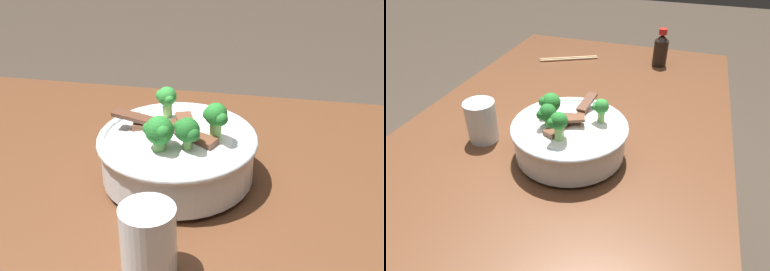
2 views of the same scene
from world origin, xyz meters
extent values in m
cube|color=#56331E|center=(0.00, 0.00, 0.75)|extent=(1.28, 0.77, 0.05)
cylinder|color=silver|center=(-0.10, -0.05, 0.78)|extent=(0.10, 0.10, 0.01)
cylinder|color=silver|center=(-0.10, -0.05, 0.81)|extent=(0.23, 0.23, 0.06)
torus|color=silver|center=(-0.10, -0.05, 0.85)|extent=(0.24, 0.24, 0.01)
ellipsoid|color=white|center=(-0.10, -0.05, 0.83)|extent=(0.20, 0.20, 0.05)
cube|color=#563323|center=(-0.10, -0.05, 0.87)|extent=(0.04, 0.05, 0.02)
cube|color=brown|center=(-0.11, -0.05, 0.87)|extent=(0.04, 0.06, 0.01)
cube|color=brown|center=(-0.07, -0.06, 0.86)|extent=(0.08, 0.02, 0.01)
cube|color=#563323|center=(-0.03, -0.06, 0.87)|extent=(0.07, 0.03, 0.01)
cube|color=brown|center=(-0.13, -0.03, 0.86)|extent=(0.06, 0.05, 0.01)
cylinder|color=#7AB256|center=(-0.16, -0.05, 0.87)|extent=(0.02, 0.02, 0.03)
sphere|color=#237028|center=(-0.16, -0.05, 0.89)|extent=(0.03, 0.03, 0.03)
sphere|color=#237028|center=(-0.14, -0.05, 0.89)|extent=(0.02, 0.02, 0.02)
sphere|color=#237028|center=(-0.17, -0.04, 0.89)|extent=(0.02, 0.02, 0.02)
cylinder|color=#7AB256|center=(-0.12, -0.01, 0.86)|extent=(0.01, 0.01, 0.02)
sphere|color=#1E6023|center=(-0.12, -0.01, 0.88)|extent=(0.04, 0.04, 0.04)
sphere|color=#1E6023|center=(-0.11, -0.01, 0.89)|extent=(0.02, 0.02, 0.02)
sphere|color=#1E6023|center=(-0.13, 0.00, 0.88)|extent=(0.02, 0.02, 0.02)
cylinder|color=#5B9947|center=(-0.08, 0.00, 0.86)|extent=(0.02, 0.02, 0.02)
sphere|color=#237028|center=(-0.08, 0.00, 0.88)|extent=(0.04, 0.04, 0.04)
sphere|color=#237028|center=(-0.07, 0.00, 0.89)|extent=(0.02, 0.02, 0.02)
sphere|color=#237028|center=(-0.09, 0.01, 0.89)|extent=(0.02, 0.02, 0.02)
cylinder|color=#7AB256|center=(-0.07, -0.11, 0.86)|extent=(0.02, 0.02, 0.03)
sphere|color=#2D8433|center=(-0.07, -0.11, 0.89)|extent=(0.03, 0.03, 0.03)
sphere|color=#2D8433|center=(-0.06, -0.11, 0.89)|extent=(0.02, 0.02, 0.02)
sphere|color=#2D8433|center=(-0.08, -0.10, 0.89)|extent=(0.02, 0.02, 0.02)
cylinder|color=white|center=(-0.11, 0.16, 0.78)|extent=(0.07, 0.07, 0.00)
cylinder|color=white|center=(-0.11, 0.16, 0.82)|extent=(0.07, 0.07, 0.09)
cylinder|color=olive|center=(-0.11, 0.16, 0.80)|extent=(0.06, 0.06, 0.05)
camera|label=1|loc=(-0.25, 0.65, 1.24)|focal=50.69mm
camera|label=2|loc=(-0.65, -0.25, 1.22)|focal=31.59mm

